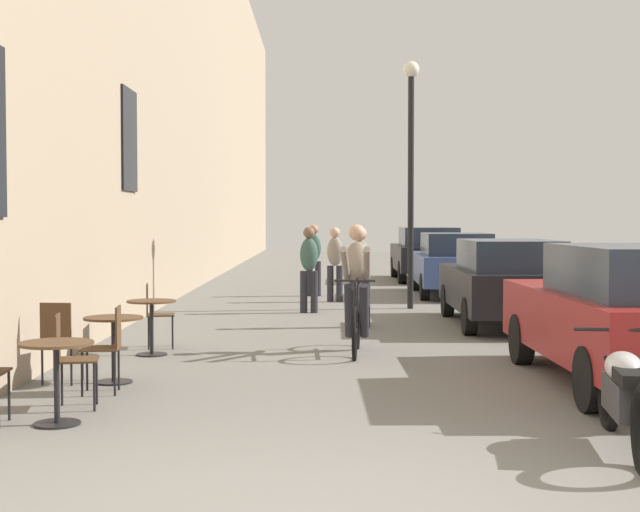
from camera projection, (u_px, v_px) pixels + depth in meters
name	position (u px, v px, depth m)	size (l,w,h in m)	color
building_facade_left	(157.00, 28.00, 19.05)	(0.54, 68.00, 11.63)	tan
cafe_table_near	(57.00, 365.00, 7.79)	(0.64, 0.64, 0.72)	black
cafe_chair_near_toward_street	(69.00, 354.00, 8.46)	(0.44, 0.44, 0.89)	black
cafe_table_mid	(114.00, 335.00, 9.80)	(0.64, 0.64, 0.72)	black
cafe_chair_mid_toward_street	(108.00, 343.00, 9.22)	(0.42, 0.42, 0.89)	black
cafe_chair_mid_toward_wall	(60.00, 336.00, 9.72)	(0.42, 0.42, 0.89)	black
cafe_table_far	(152.00, 315.00, 11.80)	(0.64, 0.64, 0.72)	black
cafe_chair_far_toward_street	(155.00, 311.00, 12.46)	(0.44, 0.44, 0.89)	black
cyclist_on_bicycle	(357.00, 292.00, 12.04)	(0.52, 1.76, 1.74)	black
pedestrian_near	(360.00, 271.00, 14.85)	(0.37, 0.29, 1.65)	#26262D
pedestrian_mid	(309.00, 265.00, 17.15)	(0.34, 0.24, 1.64)	#26262D
pedestrian_far	(335.00, 260.00, 19.44)	(0.37, 0.29, 1.61)	#26262D
pedestrian_furthest	(314.00, 256.00, 20.93)	(0.37, 0.29, 1.66)	#26262D
street_lamp	(411.00, 152.00, 17.88)	(0.32, 0.32, 4.90)	black
parked_car_nearest	(631.00, 313.00, 9.56)	(1.82, 4.26, 1.51)	maroon
parked_car_second	(505.00, 281.00, 15.05)	(1.77, 4.09, 1.44)	black
parked_car_third	(454.00, 263.00, 21.02)	(1.85, 4.17, 1.47)	#384C84
parked_car_fourth	(427.00, 253.00, 26.23)	(1.88, 4.38, 1.55)	black
parked_motorcycle	(627.00, 397.00, 6.97)	(0.62, 2.14, 0.92)	black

